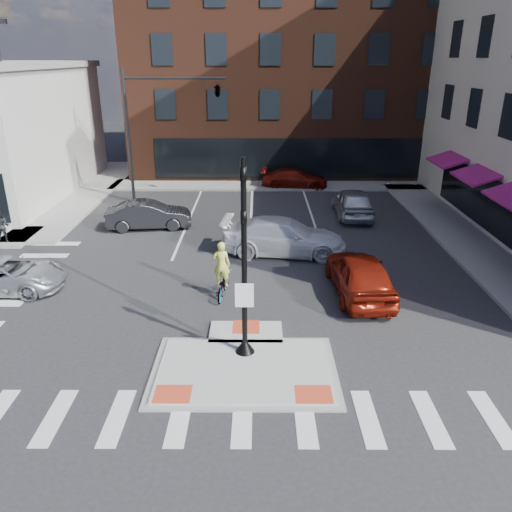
{
  "coord_description": "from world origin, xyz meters",
  "views": [
    {
      "loc": [
        0.39,
        -12.77,
        8.57
      ],
      "look_at": [
        0.33,
        3.62,
        2.0
      ],
      "focal_mm": 35.0,
      "sensor_mm": 36.0,
      "label": 1
    }
  ],
  "objects_px": {
    "silver_suv": "(5,274)",
    "red_sedan": "(360,274)",
    "white_pickup": "(284,237)",
    "bg_car_red": "(294,179)",
    "bg_car_dark": "(149,215)",
    "pedestrian_a": "(1,226)",
    "bg_car_silver": "(352,202)",
    "cyclist": "(222,279)"
  },
  "relations": [
    {
      "from": "silver_suv",
      "to": "white_pickup",
      "type": "height_order",
      "value": "white_pickup"
    },
    {
      "from": "bg_car_red",
      "to": "pedestrian_a",
      "type": "distance_m",
      "value": 18.85
    },
    {
      "from": "bg_car_dark",
      "to": "bg_car_red",
      "type": "distance_m",
      "value": 12.19
    },
    {
      "from": "bg_car_silver",
      "to": "pedestrian_a",
      "type": "relative_size",
      "value": 2.98
    },
    {
      "from": "bg_car_silver",
      "to": "red_sedan",
      "type": "bearing_deg",
      "value": 81.59
    },
    {
      "from": "red_sedan",
      "to": "white_pickup",
      "type": "relative_size",
      "value": 0.86
    },
    {
      "from": "white_pickup",
      "to": "bg_car_red",
      "type": "distance_m",
      "value": 12.61
    },
    {
      "from": "silver_suv",
      "to": "red_sedan",
      "type": "distance_m",
      "value": 13.8
    },
    {
      "from": "white_pickup",
      "to": "bg_car_dark",
      "type": "xyz_separation_m",
      "value": [
        -7.01,
        3.66,
        -0.1
      ]
    },
    {
      "from": "cyclist",
      "to": "pedestrian_a",
      "type": "xyz_separation_m",
      "value": [
        -11.03,
        5.57,
        0.21
      ]
    },
    {
      "from": "silver_suv",
      "to": "bg_car_silver",
      "type": "distance_m",
      "value": 18.25
    },
    {
      "from": "red_sedan",
      "to": "bg_car_red",
      "type": "distance_m",
      "value": 16.89
    },
    {
      "from": "red_sedan",
      "to": "bg_car_dark",
      "type": "relative_size",
      "value": 1.1
    },
    {
      "from": "silver_suv",
      "to": "pedestrian_a",
      "type": "xyz_separation_m",
      "value": [
        -2.5,
        5.0,
        0.3
      ]
    },
    {
      "from": "cyclist",
      "to": "white_pickup",
      "type": "bearing_deg",
      "value": -113.39
    },
    {
      "from": "silver_suv",
      "to": "bg_car_dark",
      "type": "bearing_deg",
      "value": -25.63
    },
    {
      "from": "bg_car_dark",
      "to": "bg_car_red",
      "type": "height_order",
      "value": "bg_car_dark"
    },
    {
      "from": "bg_car_red",
      "to": "white_pickup",
      "type": "bearing_deg",
      "value": 178.77
    },
    {
      "from": "cyclist",
      "to": "red_sedan",
      "type": "bearing_deg",
      "value": -171.37
    },
    {
      "from": "silver_suv",
      "to": "pedestrian_a",
      "type": "height_order",
      "value": "pedestrian_a"
    },
    {
      "from": "bg_car_red",
      "to": "cyclist",
      "type": "bearing_deg",
      "value": 172.01
    },
    {
      "from": "pedestrian_a",
      "to": "white_pickup",
      "type": "bearing_deg",
      "value": -7.37
    },
    {
      "from": "bg_car_red",
      "to": "bg_car_silver",
      "type": "bearing_deg",
      "value": -151.45
    },
    {
      "from": "white_pickup",
      "to": "cyclist",
      "type": "height_order",
      "value": "cyclist"
    },
    {
      "from": "bg_car_silver",
      "to": "pedestrian_a",
      "type": "distance_m",
      "value": 18.48
    },
    {
      "from": "red_sedan",
      "to": "pedestrian_a",
      "type": "distance_m",
      "value": 17.15
    },
    {
      "from": "white_pickup",
      "to": "cyclist",
      "type": "bearing_deg",
      "value": 156.81
    },
    {
      "from": "bg_car_red",
      "to": "cyclist",
      "type": "distance_m",
      "value": 17.51
    },
    {
      "from": "white_pickup",
      "to": "cyclist",
      "type": "xyz_separation_m",
      "value": [
        -2.56,
        -4.53,
        -0.08
      ]
    },
    {
      "from": "silver_suv",
      "to": "red_sedan",
      "type": "xyz_separation_m",
      "value": [
        13.8,
        -0.33,
        0.18
      ]
    },
    {
      "from": "red_sedan",
      "to": "bg_car_dark",
      "type": "bearing_deg",
      "value": -41.93
    },
    {
      "from": "silver_suv",
      "to": "white_pickup",
      "type": "bearing_deg",
      "value": -67.8
    },
    {
      "from": "pedestrian_a",
      "to": "bg_car_red",
      "type": "bearing_deg",
      "value": 34.59
    },
    {
      "from": "bg_car_silver",
      "to": "bg_car_red",
      "type": "relative_size",
      "value": 1.05
    },
    {
      "from": "bg_car_dark",
      "to": "bg_car_silver",
      "type": "distance_m",
      "value": 11.47
    },
    {
      "from": "silver_suv",
      "to": "cyclist",
      "type": "distance_m",
      "value": 8.55
    },
    {
      "from": "bg_car_dark",
      "to": "cyclist",
      "type": "height_order",
      "value": "cyclist"
    },
    {
      "from": "bg_car_dark",
      "to": "pedestrian_a",
      "type": "distance_m",
      "value": 7.09
    },
    {
      "from": "red_sedan",
      "to": "white_pickup",
      "type": "distance_m",
      "value": 5.08
    },
    {
      "from": "silver_suv",
      "to": "bg_car_dark",
      "type": "relative_size",
      "value": 1.05
    },
    {
      "from": "white_pickup",
      "to": "bg_car_red",
      "type": "bearing_deg",
      "value": 0.13
    },
    {
      "from": "red_sedan",
      "to": "cyclist",
      "type": "bearing_deg",
      "value": -0.04
    }
  ]
}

